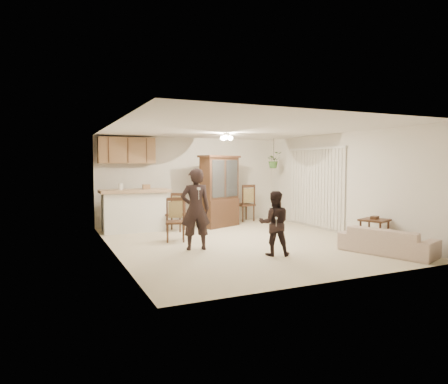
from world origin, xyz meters
name	(u,v)px	position (x,y,z in m)	size (l,w,h in m)	color
floor	(241,242)	(0.00, 0.00, 0.00)	(6.50, 6.50, 0.00)	#BCAF8E
ceiling	(241,129)	(0.00, 0.00, 2.50)	(5.50, 6.50, 0.02)	silver
wall_back	(191,181)	(0.00, 3.25, 1.25)	(5.50, 0.02, 2.50)	beige
wall_front	(340,197)	(0.00, -3.25, 1.25)	(5.50, 0.02, 2.50)	beige
wall_left	(113,189)	(-2.75, 0.00, 1.25)	(0.02, 6.50, 2.50)	beige
wall_right	(339,184)	(2.75, 0.00, 1.25)	(0.02, 6.50, 2.50)	beige
breakfast_bar	(135,212)	(-1.85, 2.35, 0.50)	(1.60, 0.55, 1.00)	silver
bar_top	(135,191)	(-1.85, 2.35, 1.05)	(1.75, 0.70, 0.08)	tan
upper_cabinets	(127,150)	(-1.90, 3.07, 2.10)	(1.50, 0.34, 0.70)	brown
vertical_blinds	(316,188)	(2.71, 0.90, 1.10)	(0.06, 2.30, 2.10)	beige
ceiling_fixture	(226,137)	(0.20, 1.20, 2.40)	(0.36, 0.36, 0.20)	#FFEDBF
hanging_plant	(274,160)	(2.30, 2.40, 1.85)	(0.43, 0.37, 0.48)	#265321
plant_cord	(274,149)	(2.30, 2.40, 2.17)	(0.01, 0.01, 0.65)	black
sofa	(387,235)	(2.05, -2.21, 0.37)	(1.87, 0.73, 0.73)	beige
adult	(195,205)	(-1.18, -0.32, 0.90)	(0.66, 0.43, 1.80)	black
child	(274,220)	(0.00, -1.42, 0.68)	(0.66, 0.51, 1.35)	black
china_hutch	(220,192)	(0.46, 2.22, 0.97)	(1.34, 0.93, 1.97)	#351C13
side_table	(374,232)	(2.38, -1.55, 0.30)	(0.68, 0.68, 0.64)	#351C13
chair_bar	(175,229)	(-1.29, 0.70, 0.27)	(0.54, 0.54, 0.97)	#351C13
chair_hutch_left	(176,220)	(-0.86, 2.03, 0.27)	(0.60, 0.60, 0.97)	#351C13
chair_hutch_right	(245,211)	(1.61, 2.93, 0.31)	(0.55, 0.55, 1.12)	#351C13
controller_adult	(199,189)	(-1.25, -0.70, 1.26)	(0.04, 0.14, 0.04)	white
controller_child	(276,218)	(-0.12, -1.68, 0.75)	(0.03, 0.11, 0.03)	white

